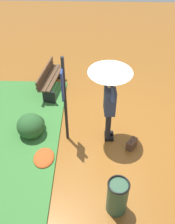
{
  "coord_description": "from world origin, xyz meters",
  "views": [
    {
      "loc": [
        -4.91,
        0.33,
        5.07
      ],
      "look_at": [
        -0.21,
        0.47,
        0.85
      ],
      "focal_mm": 44.26,
      "sensor_mm": 36.0,
      "label": 1
    }
  ],
  "objects_px": {
    "person_with_umbrella": "(110,85)",
    "handbag": "(132,144)",
    "park_bench": "(50,79)",
    "trash_bin": "(117,197)",
    "info_sign_post": "(64,92)"
  },
  "relations": [
    {
      "from": "person_with_umbrella",
      "to": "info_sign_post",
      "type": "bearing_deg",
      "value": 97.42
    },
    {
      "from": "info_sign_post",
      "to": "trash_bin",
      "type": "height_order",
      "value": "info_sign_post"
    },
    {
      "from": "trash_bin",
      "to": "handbag",
      "type": "bearing_deg",
      "value": -15.58
    },
    {
      "from": "person_with_umbrella",
      "to": "trash_bin",
      "type": "relative_size",
      "value": 2.45
    },
    {
      "from": "park_bench",
      "to": "trash_bin",
      "type": "relative_size",
      "value": 1.69
    },
    {
      "from": "person_with_umbrella",
      "to": "handbag",
      "type": "distance_m",
      "value": 1.59
    },
    {
      "from": "person_with_umbrella",
      "to": "handbag",
      "type": "bearing_deg",
      "value": -124.35
    },
    {
      "from": "person_with_umbrella",
      "to": "park_bench",
      "type": "height_order",
      "value": "person_with_umbrella"
    },
    {
      "from": "handbag",
      "to": "park_bench",
      "type": "height_order",
      "value": "park_bench"
    },
    {
      "from": "person_with_umbrella",
      "to": "park_bench",
      "type": "bearing_deg",
      "value": 42.19
    },
    {
      "from": "info_sign_post",
      "to": "park_bench",
      "type": "relative_size",
      "value": 1.64
    },
    {
      "from": "handbag",
      "to": "trash_bin",
      "type": "relative_size",
      "value": 0.44
    },
    {
      "from": "info_sign_post",
      "to": "trash_bin",
      "type": "bearing_deg",
      "value": -148.95
    },
    {
      "from": "handbag",
      "to": "trash_bin",
      "type": "bearing_deg",
      "value": 164.42
    },
    {
      "from": "person_with_umbrella",
      "to": "trash_bin",
      "type": "bearing_deg",
      "value": -176.12
    }
  ]
}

